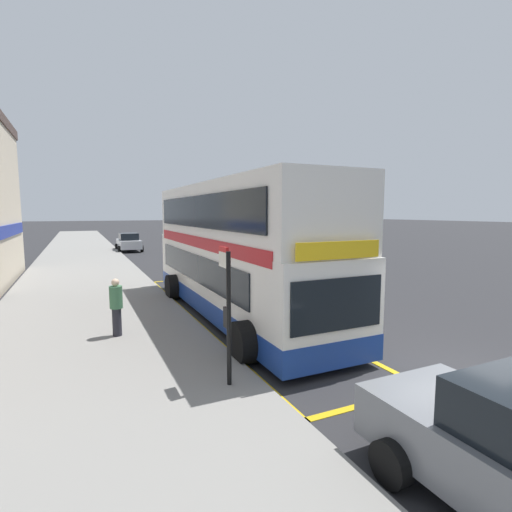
{
  "coord_description": "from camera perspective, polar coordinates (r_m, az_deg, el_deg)",
  "views": [
    {
      "loc": [
        -7.22,
        -4.82,
        3.48
      ],
      "look_at": [
        -1.43,
        7.6,
        1.91
      ],
      "focal_mm": 26.92,
      "sensor_mm": 36.0,
      "label": 1
    }
  ],
  "objects": [
    {
      "name": "parked_car_silver_distant",
      "position": [
        36.09,
        -18.38,
        1.95
      ],
      "size": [
        2.09,
        4.2,
        1.62
      ],
      "rotation": [
        0.0,
        0.0,
        3.13
      ],
      "color": "#B2B5BA",
      "rests_on": "ground"
    },
    {
      "name": "bus_bay_markings",
      "position": [
        13.54,
        -3.8,
        -8.34
      ],
      "size": [
        2.99,
        14.27,
        0.01
      ],
      "color": "gold",
      "rests_on": "ground"
    },
    {
      "name": "double_decker_bus",
      "position": [
        12.94,
        -3.23,
        0.25
      ],
      "size": [
        3.28,
        11.41,
        4.4
      ],
      "color": "white",
      "rests_on": "ground"
    },
    {
      "name": "pavement_near",
      "position": [
        36.98,
        -24.54,
        0.66
      ],
      "size": [
        6.0,
        76.0,
        0.14
      ],
      "primitive_type": "cube",
      "color": "gray",
      "rests_on": "ground"
    },
    {
      "name": "pedestrian_waiting_near_sign",
      "position": [
        11.09,
        -20.05,
        -6.87
      ],
      "size": [
        0.34,
        0.34,
        1.57
      ],
      "color": "#26262D",
      "rests_on": "pavement_near"
    },
    {
      "name": "ground_plane",
      "position": [
        37.68,
        -13.84,
        1.06
      ],
      "size": [
        260.0,
        260.0,
        0.0
      ],
      "primitive_type": "plane",
      "color": "#28282B"
    },
    {
      "name": "bus_stop_sign",
      "position": [
        7.45,
        -4.29,
        -7.17
      ],
      "size": [
        0.09,
        0.51,
        2.68
      ],
      "color": "black",
      "rests_on": "pavement_near"
    }
  ]
}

